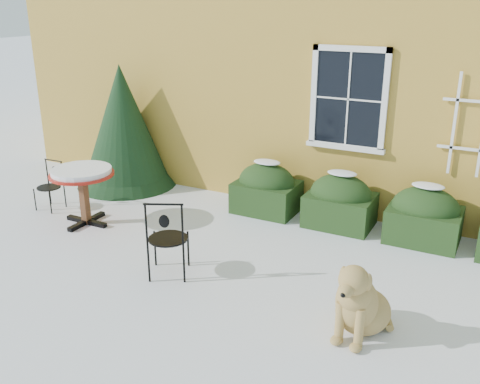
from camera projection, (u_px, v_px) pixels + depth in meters
The scene contains 8 objects.
ground at pixel (205, 280), 6.99m from camera, with size 80.00×80.00×0.00m, color white.
house at pixel (367, 10), 11.72m from camera, with size 12.40×8.40×6.40m.
hedge_row at pixel (381, 209), 8.26m from camera, with size 4.95×0.80×0.91m.
evergreen_shrub at pixel (124, 138), 10.26m from camera, with size 1.93×1.93×2.33m.
bistro_table at pixel (82, 178), 8.47m from camera, with size 1.01×1.01×0.94m.
patio_chair_near at pixel (167, 238), 6.92m from camera, with size 0.65×0.64×1.09m.
patio_chair_far at pixel (50, 185), 9.24m from camera, with size 0.40×0.40×0.84m.
dog at pixel (359, 304), 5.72m from camera, with size 0.68×1.03×0.95m.
Camera 1 is at (3.27, -5.26, 3.47)m, focal length 40.00 mm.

